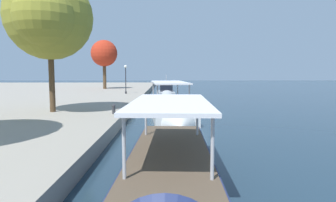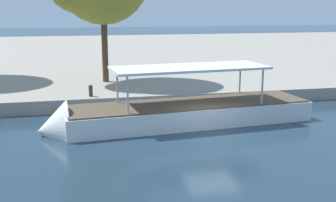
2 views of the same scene
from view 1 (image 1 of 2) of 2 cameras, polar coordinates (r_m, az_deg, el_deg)
ground_plane at (r=26.73m, az=4.67°, el=-2.58°), size 220.00×220.00×0.00m
tour_boat_0 at (r=9.94m, az=0.31°, el=-14.93°), size 11.34×3.25×3.90m
tour_boat_1 at (r=25.12m, az=0.39°, el=-2.26°), size 14.15×4.20×4.12m
motor_yacht_2 at (r=42.22m, az=-0.34°, el=1.24°), size 7.59×2.42×4.20m
mooring_bollard_0 at (r=21.48m, az=-10.51°, el=-1.50°), size 0.25×0.25×0.70m
lamp_post at (r=41.66m, az=-8.24°, el=4.92°), size 0.41×0.41×4.00m
tree_1 at (r=54.76m, az=-12.40°, el=9.14°), size 4.74×4.74×8.79m
tree_2 at (r=23.88m, az=-22.21°, el=15.05°), size 6.90×6.34×10.26m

